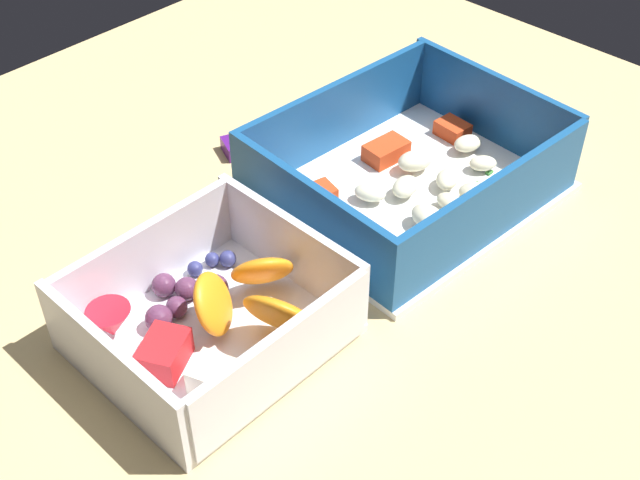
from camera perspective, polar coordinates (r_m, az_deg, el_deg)
table_surface at (r=62.30cm, az=0.98°, el=-1.44°), size 80.00×80.00×2.00cm
pasta_container at (r=65.88cm, az=6.19°, el=4.42°), size 22.32×18.33×6.57cm
fruit_bowl at (r=54.44cm, az=-7.28°, el=-5.14°), size 15.36×13.73×5.82cm
candy_bar at (r=71.89cm, az=-3.78°, el=6.71°), size 7.38×4.94×1.20cm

